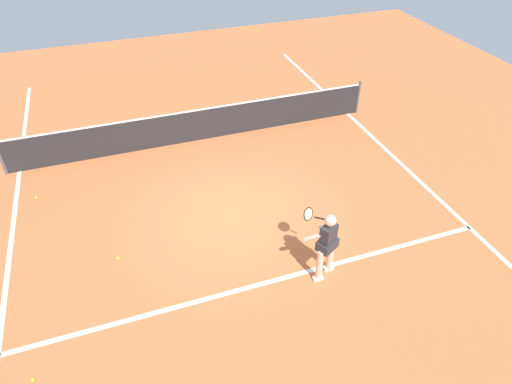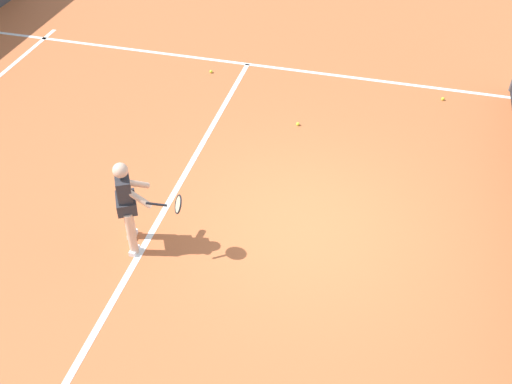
{
  "view_description": "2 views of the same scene",
  "coord_description": "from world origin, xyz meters",
  "views": [
    {
      "loc": [
        -2.13,
        -7.69,
        6.83
      ],
      "look_at": [
        0.39,
        -0.44,
        0.84
      ],
      "focal_mm": 31.4,
      "sensor_mm": 36.0,
      "label": 1
    },
    {
      "loc": [
        7.0,
        1.08,
        6.57
      ],
      "look_at": [
        0.46,
        -0.64,
        0.88
      ],
      "focal_mm": 42.25,
      "sensor_mm": 36.0,
      "label": 2
    }
  ],
  "objects": [
    {
      "name": "service_line_marking",
      "position": [
        0.0,
        -2.24,
        0.0
      ],
      "size": [
        9.72,
        0.1,
        0.01
      ],
      "primitive_type": "cube",
      "color": "white",
      "rests_on": "ground"
    },
    {
      "name": "tennis_player",
      "position": [
        1.13,
        -2.38,
        0.85
      ],
      "size": [
        0.68,
        1.13,
        1.55
      ],
      "color": "beige",
      "rests_on": "ground"
    },
    {
      "name": "tennis_ball_near",
      "position": [
        -4.27,
        -2.92,
        0.03
      ],
      "size": [
        0.07,
        0.07,
        0.07
      ],
      "primitive_type": "sphere",
      "color": "#D1E533",
      "rests_on": "ground"
    },
    {
      "name": "sideline_left_marking",
      "position": [
        -4.86,
        0.0,
        0.0
      ],
      "size": [
        0.1,
        17.76,
        0.01
      ],
      "primitive_type": "cube",
      "color": "white",
      "rests_on": "ground"
    },
    {
      "name": "tennis_ball_mid",
      "position": [
        -2.71,
        -0.63,
        0.03
      ],
      "size": [
        0.07,
        0.07,
        0.07
      ],
      "primitive_type": "sphere",
      "color": "#D1E533",
      "rests_on": "ground"
    },
    {
      "name": "ground_plane",
      "position": [
        0.0,
        0.0,
        0.0
      ],
      "size": [
        25.69,
        25.69,
        0.0
      ],
      "primitive_type": "plane",
      "color": "#C66638"
    },
    {
      "name": "tennis_ball_far",
      "position": [
        -4.4,
        2.08,
        0.03
      ],
      "size": [
        0.07,
        0.07,
        0.07
      ],
      "primitive_type": "sphere",
      "color": "#D1E533",
      "rests_on": "ground"
    }
  ]
}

